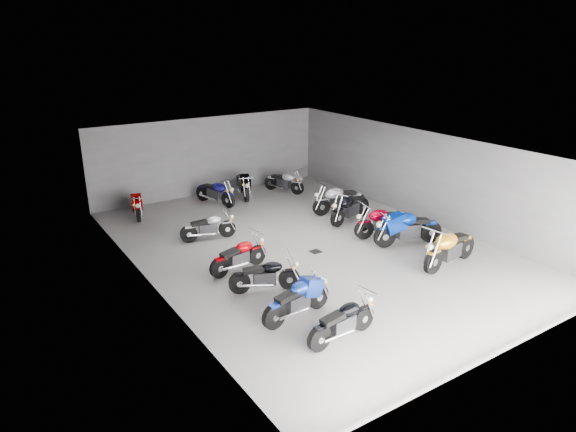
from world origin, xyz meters
name	(u,v)px	position (x,y,z in m)	size (l,w,h in m)	color
ground	(306,246)	(0.00, 0.00, 0.00)	(14.00, 14.00, 0.00)	#A19F99
wall_back	(210,156)	(0.00, 7.00, 1.60)	(10.00, 0.10, 3.20)	slate
wall_left	(148,231)	(-5.00, 0.00, 1.60)	(0.10, 14.00, 3.20)	slate
wall_right	(421,175)	(5.00, 0.00, 1.60)	(0.10, 14.00, 3.20)	slate
ceiling	(308,146)	(0.00, 0.00, 3.22)	(10.00, 14.00, 0.04)	black
drain_grate	(316,252)	(0.00, -0.50, 0.01)	(0.32, 0.32, 0.01)	black
motorcycle_left_a	(343,321)	(-2.35, -4.74, 0.46)	(1.91, 0.42, 0.84)	black
motorcycle_left_b	(298,299)	(-2.66, -3.42, 0.49)	(2.02, 0.49, 0.89)	black
motorcycle_left_c	(266,275)	(-2.61, -1.86, 0.45)	(1.78, 0.85, 0.83)	black
motorcycle_left_d	(239,256)	(-2.60, -0.38, 0.46)	(1.90, 0.46, 0.84)	black
motorcycle_left_f	(209,227)	(-2.32, 2.24, 0.44)	(1.83, 0.53, 0.81)	black
motorcycle_right_b	(450,248)	(2.62, -3.43, 0.56)	(2.35, 0.55, 1.03)	black
motorcycle_right_c	(407,228)	(2.77, -1.62, 0.56)	(2.26, 0.85, 1.02)	black
motorcycle_right_d	(384,222)	(2.64, -0.68, 0.52)	(2.12, 0.66, 0.94)	black
motorcycle_right_e	(350,208)	(2.64, 1.05, 0.52)	(2.14, 0.72, 0.96)	black
motorcycle_right_f	(339,199)	(2.90, 2.01, 0.53)	(2.21, 0.54, 0.97)	black
motorcycle_back_a	(136,204)	(-3.59, 5.78, 0.48)	(0.60, 1.97, 0.87)	black
motorcycle_back_c	(216,192)	(-0.54, 5.45, 0.50)	(0.78, 2.01, 0.91)	black
motorcycle_back_d	(243,184)	(0.87, 5.78, 0.52)	(0.82, 2.11, 0.96)	black
motorcycle_back_e	(284,182)	(2.64, 5.39, 0.46)	(0.92, 1.80, 0.84)	black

